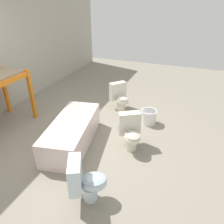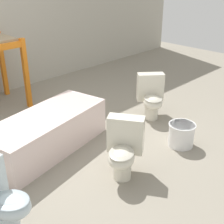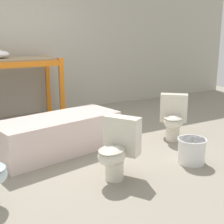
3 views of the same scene
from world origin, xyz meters
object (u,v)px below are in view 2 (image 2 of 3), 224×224
at_px(bathtub_main, 47,130).
at_px(toilet_near, 151,96).
at_px(toilet_far, 124,148).
at_px(bucket_white, 181,134).

bearing_deg(bathtub_main, toilet_near, -22.88).
bearing_deg(bathtub_main, toilet_far, -86.05).
relative_size(bathtub_main, toilet_far, 2.61).
distance_m(toilet_far, bucket_white, 1.00).
distance_m(bathtub_main, bucket_white, 1.71).
xyz_separation_m(bathtub_main, toilet_near, (1.65, -0.35, 0.07)).
bearing_deg(toilet_near, toilet_far, -112.51).
distance_m(bathtub_main, toilet_near, 1.69).
relative_size(bathtub_main, bucket_white, 4.97).
xyz_separation_m(toilet_near, toilet_far, (-1.37, -0.69, 0.00)).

